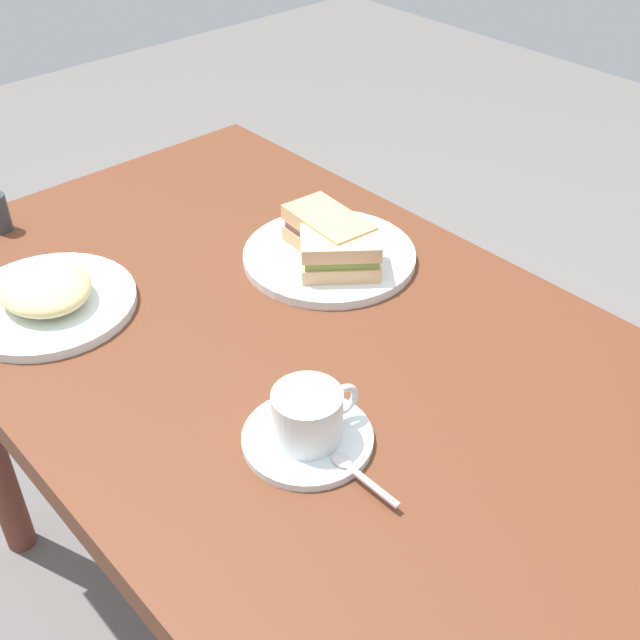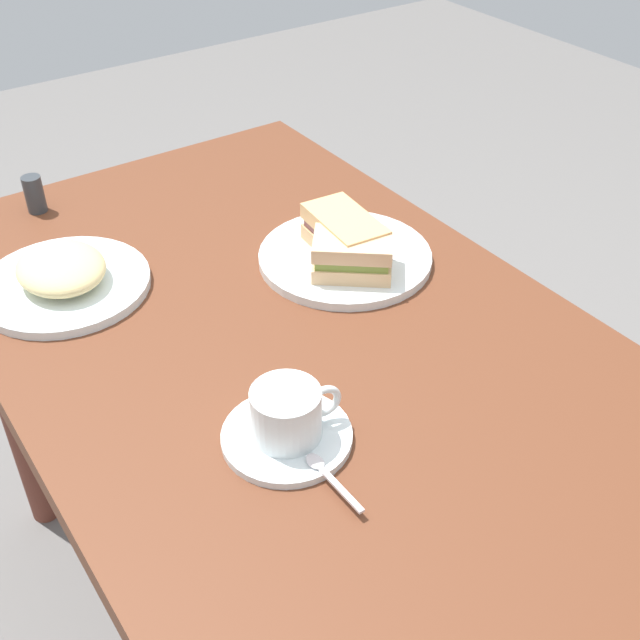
# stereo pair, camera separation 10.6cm
# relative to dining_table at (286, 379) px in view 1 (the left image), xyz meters

# --- Properties ---
(ground_plane) EXTENTS (6.00, 6.00, 0.00)m
(ground_plane) POSITION_rel_dining_table_xyz_m (0.00, 0.00, -0.62)
(ground_plane) COLOR slate
(dining_table) EXTENTS (1.19, 0.73, 0.71)m
(dining_table) POSITION_rel_dining_table_xyz_m (0.00, 0.00, 0.00)
(dining_table) COLOR brown
(dining_table) RESTS_ON ground_plane
(sandwich_plate) EXTENTS (0.26, 0.26, 0.01)m
(sandwich_plate) POSITION_rel_dining_table_xyz_m (0.09, -0.17, 0.09)
(sandwich_plate) COLOR white
(sandwich_plate) RESTS_ON dining_table
(sandwich_front) EXTENTS (0.15, 0.09, 0.06)m
(sandwich_front) POSITION_rel_dining_table_xyz_m (0.10, -0.17, 0.13)
(sandwich_front) COLOR tan
(sandwich_front) RESTS_ON sandwich_plate
(sandwich_back) EXTENTS (0.13, 0.14, 0.06)m
(sandwich_back) POSITION_rel_dining_table_xyz_m (0.05, -0.14, 0.13)
(sandwich_back) COLOR #E0B37E
(sandwich_back) RESTS_ON sandwich_plate
(coffee_saucer) EXTENTS (0.15, 0.15, 0.01)m
(coffee_saucer) POSITION_rel_dining_table_xyz_m (-0.18, 0.11, 0.09)
(coffee_saucer) COLOR silver
(coffee_saucer) RESTS_ON dining_table
(coffee_cup) EXTENTS (0.08, 0.11, 0.06)m
(coffee_cup) POSITION_rel_dining_table_xyz_m (-0.18, 0.11, 0.13)
(coffee_cup) COLOR white
(coffee_cup) RESTS_ON coffee_saucer
(spoon) EXTENTS (0.10, 0.02, 0.01)m
(spoon) POSITION_rel_dining_table_xyz_m (-0.25, 0.11, 0.10)
(spoon) COLOR silver
(spoon) RESTS_ON coffee_saucer
(side_plate) EXTENTS (0.25, 0.25, 0.01)m
(side_plate) POSITION_rel_dining_table_xyz_m (0.26, 0.21, 0.09)
(side_plate) COLOR white
(side_plate) RESTS_ON dining_table
(side_food_pile) EXTENTS (0.15, 0.12, 0.04)m
(side_food_pile) POSITION_rel_dining_table_xyz_m (0.26, 0.21, 0.12)
(side_food_pile) COLOR #DDC484
(side_food_pile) RESTS_ON side_plate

